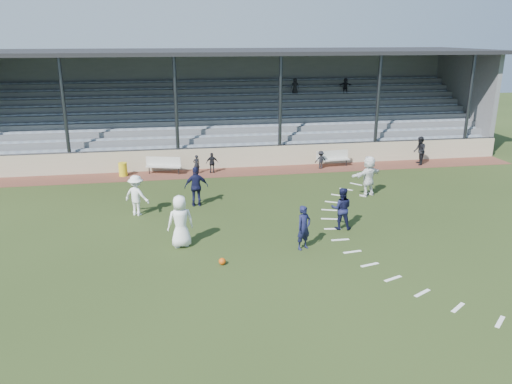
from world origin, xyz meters
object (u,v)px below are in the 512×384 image
player_navy_lead (304,228)px  bench_right (333,157)px  trash_bin (123,169)px  player_white_lead (180,221)px  football (222,261)px  official (420,151)px  bench_left (164,164)px

player_navy_lead → bench_right: bearing=38.0°
trash_bin → player_white_lead: player_white_lead is taller
football → bench_right: bearing=57.1°
official → trash_bin: bearing=-75.2°
bench_right → trash_bin: size_ratio=2.70×
football → official: bearing=41.6°
football → player_navy_lead: bearing=15.1°
player_white_lead → official: player_white_lead is taller
trash_bin → player_navy_lead: (7.32, -11.23, 0.43)m
football → player_white_lead: size_ratio=0.12×
player_navy_lead → official: official is taller
bench_right → official: official is taller
bench_left → trash_bin: size_ratio=2.71×
bench_right → player_white_lead: player_white_lead is taller
bench_right → official: size_ratio=1.19×
bench_right → official: bearing=-9.7°
bench_right → trash_bin: (-12.10, -0.06, -0.19)m
player_white_lead → official: size_ratio=1.16×
trash_bin → official: official is taller
bench_right → football: 14.45m
player_white_lead → official: (14.44, 9.83, -0.11)m
trash_bin → official: bearing=-1.4°
bench_left → football: 12.35m
bench_right → player_white_lead: bearing=-136.3°
trash_bin → official: (17.36, -0.41, 0.48)m
trash_bin → football: trash_bin is taller
bench_right → official: (5.26, -0.47, 0.29)m
bench_left → bench_right: 9.88m
bench_right → player_navy_lead: size_ratio=1.22×
bench_left → player_navy_lead: bearing=-49.7°
bench_left → football: (2.02, -12.18, -0.46)m
bench_left → player_white_lead: size_ratio=1.03×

